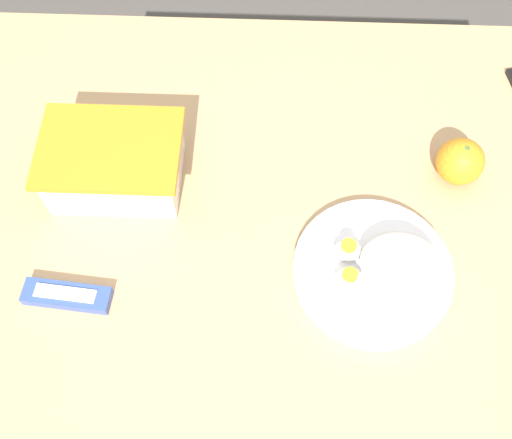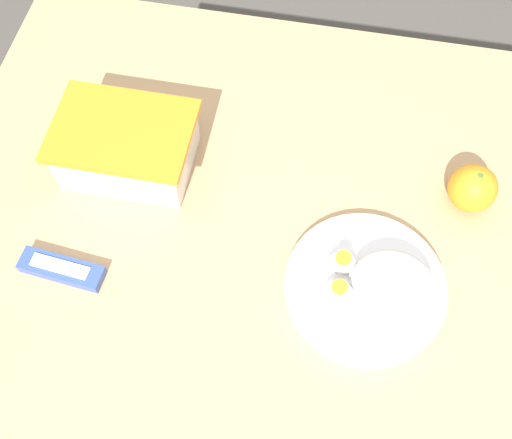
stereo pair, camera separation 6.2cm
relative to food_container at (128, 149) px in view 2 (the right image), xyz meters
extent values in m
plane|color=#4C4742|center=(0.30, -0.06, -0.82)|extent=(10.00, 10.00, 0.00)
cube|color=tan|center=(0.30, -0.06, -0.06)|extent=(1.19, 0.84, 0.03)
cylinder|color=#A07D56|center=(-0.23, 0.30, -0.44)|extent=(0.06, 0.06, 0.75)
cube|color=white|center=(0.00, 0.00, 0.00)|extent=(0.20, 0.14, 0.08)
cube|color=beige|center=(0.00, 0.00, -0.02)|extent=(0.18, 0.13, 0.04)
cube|color=orange|center=(0.00, 0.00, 0.05)|extent=(0.21, 0.15, 0.01)
ellipsoid|color=gray|center=(-0.05, 0.00, 0.00)|extent=(0.05, 0.05, 0.02)
ellipsoid|color=gray|center=(0.05, 0.01, 0.00)|extent=(0.06, 0.05, 0.03)
sphere|color=orange|center=(0.53, 0.03, 0.00)|extent=(0.07, 0.07, 0.07)
cylinder|color=#4C662D|center=(0.53, 0.03, 0.03)|extent=(0.01, 0.01, 0.00)
cylinder|color=white|center=(0.39, -0.15, -0.03)|extent=(0.23, 0.23, 0.02)
ellipsoid|color=white|center=(0.43, -0.15, 0.00)|extent=(0.11, 0.10, 0.05)
ellipsoid|color=white|center=(0.35, -0.17, -0.01)|extent=(0.04, 0.03, 0.03)
cylinder|color=#F4A823|center=(0.35, -0.17, 0.01)|extent=(0.02, 0.02, 0.01)
ellipsoid|color=white|center=(0.35, -0.13, -0.01)|extent=(0.04, 0.03, 0.03)
cylinder|color=#F4A823|center=(0.35, -0.13, 0.01)|extent=(0.02, 0.02, 0.01)
cube|color=#334C9E|center=(-0.05, -0.20, -0.03)|extent=(0.13, 0.05, 0.02)
cube|color=white|center=(-0.05, -0.20, -0.02)|extent=(0.09, 0.03, 0.00)
camera|label=1|loc=(0.24, -0.50, 0.78)|focal=42.00mm
camera|label=2|loc=(0.30, -0.49, 0.78)|focal=42.00mm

